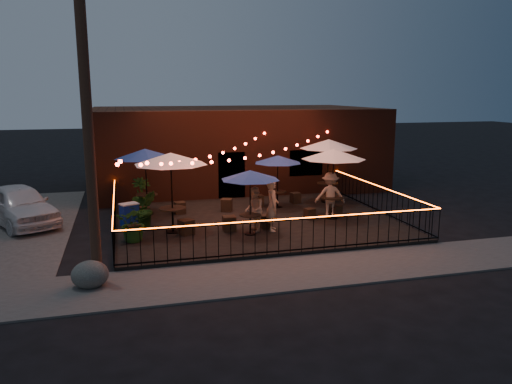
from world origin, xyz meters
TOP-DOWN VIEW (x-y plane):
  - ground at (0.00, 0.00)m, footprint 110.00×110.00m
  - patio at (0.00, 2.00)m, footprint 10.00×8.00m
  - sidewalk at (0.00, -3.25)m, footprint 18.00×2.50m
  - brick_building at (1.00, 9.99)m, footprint 14.00×8.00m
  - utility_pole at (-5.40, -2.60)m, footprint 0.26×0.26m
  - fence_front at (0.00, -2.00)m, footprint 10.00×0.04m
  - fence_left at (-5.00, 2.00)m, footprint 0.04×8.00m
  - fence_right at (5.00, 2.00)m, footprint 0.04×8.00m
  - festoon_lights at (-1.01, 1.70)m, footprint 10.02×8.72m
  - cafe_table_0 at (-3.11, 1.11)m, footprint 3.10×3.10m
  - cafe_table_1 at (-3.80, 3.92)m, footprint 2.51×2.51m
  - cafe_table_2 at (-0.65, 0.19)m, footprint 2.42×2.42m
  - cafe_table_3 at (1.42, 3.74)m, footprint 2.13×2.13m
  - cafe_table_4 at (2.84, 1.48)m, footprint 3.06×3.06m
  - cafe_table_5 at (3.77, 4.11)m, footprint 3.16×3.16m
  - bistro_chair_0 at (-4.42, 0.60)m, footprint 0.54×0.54m
  - bistro_chair_1 at (-2.71, 0.72)m, footprint 0.56×0.56m
  - bistro_chair_2 at (-3.93, 3.37)m, footprint 0.37×0.37m
  - bistro_chair_3 at (-2.58, 3.67)m, footprint 0.43×0.43m
  - bistro_chair_4 at (-1.24, 0.79)m, footprint 0.45×0.45m
  - bistro_chair_5 at (0.08, 0.82)m, footprint 0.39×0.39m
  - bistro_chair_6 at (-0.74, 3.61)m, footprint 0.53×0.53m
  - bistro_chair_7 at (0.67, 4.07)m, footprint 0.42×0.42m
  - bistro_chair_8 at (1.99, 1.59)m, footprint 0.41×0.41m
  - bistro_chair_9 at (3.03, 1.60)m, footprint 0.49×0.49m
  - bistro_chair_10 at (2.39, 4.29)m, footprint 0.42×0.42m
  - bistro_chair_11 at (3.87, 4.17)m, footprint 0.45×0.45m
  - patron_a at (0.19, 0.44)m, footprint 0.56×0.72m
  - patron_b at (-0.44, 0.48)m, footprint 0.64×0.79m
  - patron_c at (2.80, 1.59)m, footprint 1.25×0.92m
  - potted_shrub_a at (-4.37, 0.38)m, footprint 1.21×1.08m
  - potted_shrub_b at (-3.93, 2.01)m, footprint 0.84×0.75m
  - potted_shrub_c at (-3.99, 4.56)m, footprint 0.93×0.93m
  - cooler at (-4.50, 2.37)m, footprint 0.74×0.65m
  - boulder at (-5.56, -2.92)m, footprint 1.05×0.94m
  - car_white at (-8.37, 4.11)m, footprint 3.60×4.66m

SIDE VIEW (x-z plane):
  - ground at x=0.00m, z-range 0.00..0.00m
  - sidewalk at x=0.00m, z-range 0.00..0.05m
  - patio at x=0.00m, z-range 0.00..0.15m
  - bistro_chair_8 at x=1.99m, z-range 0.15..0.55m
  - boulder at x=-5.56m, z-range 0.00..0.71m
  - bistro_chair_2 at x=-3.93m, z-range 0.15..0.58m
  - bistro_chair_10 at x=2.39m, z-range 0.15..0.59m
  - bistro_chair_9 at x=3.03m, z-range 0.15..0.60m
  - bistro_chair_5 at x=0.08m, z-range 0.15..0.60m
  - bistro_chair_3 at x=-2.58m, z-range 0.15..0.61m
  - bistro_chair_7 at x=0.67m, z-range 0.15..0.63m
  - bistro_chair_0 at x=-4.42m, z-range 0.15..0.64m
  - bistro_chair_6 at x=-0.74m, z-range 0.15..0.64m
  - bistro_chair_1 at x=-2.71m, z-range 0.15..0.65m
  - bistro_chair_4 at x=-1.24m, z-range 0.15..0.65m
  - bistro_chair_11 at x=3.87m, z-range 0.15..0.66m
  - cooler at x=-4.50m, z-range 0.16..0.96m
  - fence_front at x=0.00m, z-range 0.14..1.18m
  - fence_left at x=-5.00m, z-range 0.14..1.18m
  - fence_right at x=5.00m, z-range 0.14..1.18m
  - car_white at x=-8.37m, z-range 0.00..1.48m
  - potted_shrub_a at x=-4.37m, z-range 0.15..1.36m
  - potted_shrub_b at x=-3.93m, z-range 0.15..1.45m
  - potted_shrub_c at x=-3.99m, z-range 0.15..1.47m
  - patron_b at x=-0.44m, z-range 0.15..1.68m
  - patron_c at x=2.80m, z-range 0.15..1.87m
  - patron_a at x=0.19m, z-range 0.15..1.90m
  - brick_building at x=1.00m, z-range 0.00..4.00m
  - cafe_table_3 at x=1.42m, z-range 1.03..3.17m
  - cafe_table_2 at x=-0.65m, z-range 1.04..3.20m
  - cafe_table_1 at x=-3.80m, z-range 1.20..3.74m
  - festoon_lights at x=-1.01m, z-range 1.86..3.18m
  - cafe_table_4 at x=2.84m, z-range 1.23..3.83m
  - cafe_table_5 at x=3.77m, z-range 1.26..3.96m
  - cafe_table_0 at x=-3.11m, z-range 1.26..3.96m
  - utility_pole at x=-5.40m, z-range 0.00..8.00m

